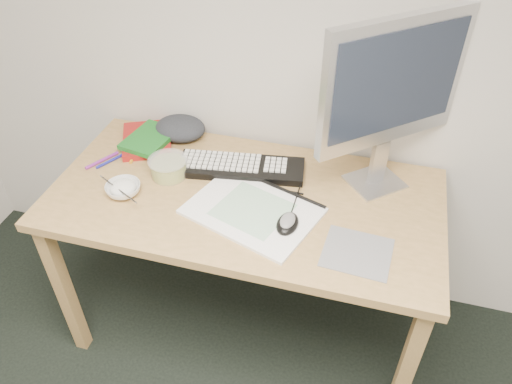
{
  "coord_description": "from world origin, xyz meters",
  "views": [
    {
      "loc": [
        0.1,
        0.13,
        1.9
      ],
      "look_at": [
        -0.24,
        1.37,
        0.83
      ],
      "focal_mm": 35.0,
      "sensor_mm": 36.0,
      "label": 1
    }
  ],
  "objects_px": {
    "desk": "(245,212)",
    "sketchpad": "(252,211)",
    "rice_bowl": "(123,189)",
    "monitor": "(393,87)",
    "keyboard": "(241,168)"
  },
  "relations": [
    {
      "from": "monitor",
      "to": "rice_bowl",
      "type": "relative_size",
      "value": 4.99
    },
    {
      "from": "monitor",
      "to": "sketchpad",
      "type": "bearing_deg",
      "value": 173.56
    },
    {
      "from": "desk",
      "to": "sketchpad",
      "type": "height_order",
      "value": "sketchpad"
    },
    {
      "from": "desk",
      "to": "sketchpad",
      "type": "distance_m",
      "value": 0.13
    },
    {
      "from": "sketchpad",
      "to": "keyboard",
      "type": "height_order",
      "value": "keyboard"
    },
    {
      "from": "sketchpad",
      "to": "keyboard",
      "type": "bearing_deg",
      "value": 134.99
    },
    {
      "from": "desk",
      "to": "keyboard",
      "type": "distance_m",
      "value": 0.18
    },
    {
      "from": "desk",
      "to": "sketchpad",
      "type": "xyz_separation_m",
      "value": [
        0.05,
        -0.08,
        0.09
      ]
    },
    {
      "from": "keyboard",
      "to": "sketchpad",
      "type": "bearing_deg",
      "value": -72.38
    },
    {
      "from": "desk",
      "to": "rice_bowl",
      "type": "relative_size",
      "value": 11.18
    },
    {
      "from": "sketchpad",
      "to": "rice_bowl",
      "type": "height_order",
      "value": "rice_bowl"
    },
    {
      "from": "desk",
      "to": "monitor",
      "type": "relative_size",
      "value": 2.24
    },
    {
      "from": "monitor",
      "to": "keyboard",
      "type": "bearing_deg",
      "value": 145.25
    },
    {
      "from": "sketchpad",
      "to": "monitor",
      "type": "height_order",
      "value": "monitor"
    },
    {
      "from": "desk",
      "to": "monitor",
      "type": "distance_m",
      "value": 0.68
    }
  ]
}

